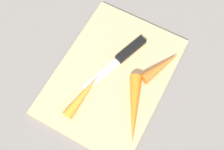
{
  "coord_description": "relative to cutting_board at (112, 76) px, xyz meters",
  "views": [
    {
      "loc": [
        0.22,
        0.12,
        0.62
      ],
      "look_at": [
        0.0,
        0.0,
        0.01
      ],
      "focal_mm": 42.84,
      "sensor_mm": 36.0,
      "label": 1
    }
  ],
  "objects": [
    {
      "name": "ground_plane",
      "position": [
        0.0,
        0.0,
        -0.01
      ],
      "size": [
        1.4,
        1.4,
        0.0
      ],
      "primitive_type": "plane",
      "color": "slate"
    },
    {
      "name": "carrot_longest",
      "position": [
        0.05,
        0.09,
        0.02
      ],
      "size": [
        0.16,
        0.09,
        0.03
      ],
      "primitive_type": "cone",
      "rotation": [
        0.0,
        1.57,
        0.41
      ],
      "color": "orange",
      "rests_on": "cutting_board"
    },
    {
      "name": "knife",
      "position": [
        -0.07,
        0.01,
        0.01
      ],
      "size": [
        0.2,
        0.09,
        0.01
      ],
      "rotation": [
        0.0,
        0.0,
        5.95
      ],
      "color": "#B7B7BC",
      "rests_on": "cutting_board"
    },
    {
      "name": "carrot_medium",
      "position": [
        0.08,
        -0.03,
        0.02
      ],
      "size": [
        0.12,
        0.04,
        0.03
      ],
      "primitive_type": "cone",
      "rotation": [
        0.0,
        1.57,
        3.03
      ],
      "color": "orange",
      "rests_on": "cutting_board"
    },
    {
      "name": "carrot_shortest",
      "position": [
        -0.07,
        0.1,
        0.02
      ],
      "size": [
        0.11,
        0.07,
        0.03
      ],
      "primitive_type": "cone",
      "rotation": [
        0.0,
        1.57,
        2.71
      ],
      "color": "orange",
      "rests_on": "cutting_board"
    },
    {
      "name": "cutting_board",
      "position": [
        0.0,
        0.0,
        0.0
      ],
      "size": [
        0.36,
        0.26,
        0.01
      ],
      "primitive_type": "cube",
      "color": "tan",
      "rests_on": "ground_plane"
    }
  ]
}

